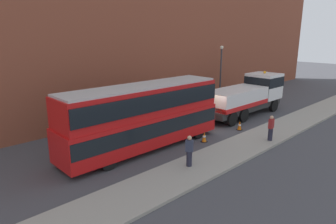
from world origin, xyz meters
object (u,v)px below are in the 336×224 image
recovery_tow_truck (247,95)px  street_lamp (221,69)px  double_decker_bus (144,114)px  pedestrian_onlooker (189,151)px  pedestrian_bystander (271,128)px  traffic_cone_near_bus (204,137)px  traffic_cone_midway (240,126)px

recovery_tow_truck → street_lamp: (2.36, 4.69, 1.71)m
double_decker_bus → pedestrian_onlooker: double_decker_bus is taller
pedestrian_onlooker → street_lamp: size_ratio=0.29×
recovery_tow_truck → double_decker_bus: size_ratio=0.92×
pedestrian_bystander → traffic_cone_near_bus: bearing=38.5°
recovery_tow_truck → street_lamp: street_lamp is taller
double_decker_bus → pedestrian_onlooker: 4.11m
recovery_tow_truck → pedestrian_onlooker: size_ratio=5.94×
pedestrian_bystander → traffic_cone_near_bus: 4.41m
pedestrian_onlooker → pedestrian_bystander: bearing=-40.9°
double_decker_bus → street_lamp: 14.92m
pedestrian_onlooker → street_lamp: street_lamp is taller
street_lamp → traffic_cone_near_bus: bearing=-147.9°
pedestrian_bystander → traffic_cone_midway: size_ratio=2.38×
double_decker_bus → traffic_cone_midway: bearing=-15.0°
traffic_cone_near_bus → street_lamp: 12.78m
street_lamp → pedestrian_bystander: bearing=-127.5°
recovery_tow_truck → traffic_cone_midway: 4.93m
traffic_cone_near_bus → traffic_cone_midway: same height
pedestrian_bystander → double_decker_bus: bearing=46.9°
street_lamp → pedestrian_onlooker: bearing=-148.8°
recovery_tow_truck → double_decker_bus: 11.76m
pedestrian_onlooker → traffic_cone_near_bus: pedestrian_onlooker is taller
double_decker_bus → traffic_cone_near_bus: (3.61, -1.89, -1.89)m
pedestrian_onlooker → traffic_cone_near_bus: (3.73, 2.02, -0.64)m
pedestrian_onlooker → traffic_cone_midway: (7.63, 1.83, -0.64)m
traffic_cone_near_bus → traffic_cone_midway: size_ratio=1.00×
traffic_cone_midway → pedestrian_onlooker: bearing=-166.5°
pedestrian_bystander → street_lamp: size_ratio=0.29×
traffic_cone_near_bus → street_lamp: (10.50, 6.58, 3.13)m
traffic_cone_near_bus → street_lamp: street_lamp is taller
recovery_tow_truck → traffic_cone_near_bus: recovery_tow_truck is taller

